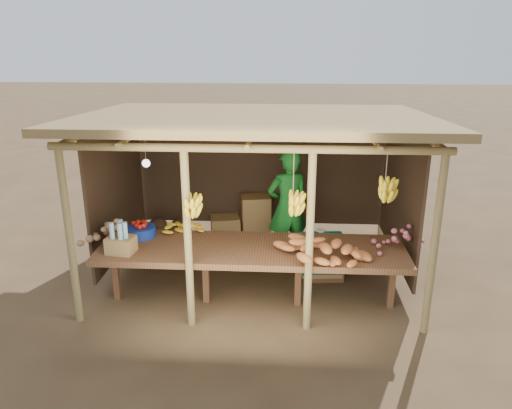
{
  "coord_description": "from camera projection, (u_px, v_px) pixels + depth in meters",
  "views": [
    {
      "loc": [
        0.4,
        -6.76,
        3.37
      ],
      "look_at": [
        0.0,
        0.0,
        1.05
      ],
      "focal_mm": 35.0,
      "sensor_mm": 36.0,
      "label": 1
    }
  ],
  "objects": [
    {
      "name": "onion_heap",
      "position": [
        404.0,
        237.0,
        6.21
      ],
      "size": [
        0.84,
        0.66,
        0.35
      ],
      "primitive_type": null,
      "rotation": [
        0.0,
        0.0,
        -0.35
      ],
      "color": "#CC636F",
      "rests_on": "counter"
    },
    {
      "name": "ground",
      "position": [
        256.0,
        270.0,
        7.49
      ],
      "size": [
        60.0,
        60.0,
        0.0
      ],
      "primitive_type": "plane",
      "color": "brown",
      "rests_on": "ground"
    },
    {
      "name": "potato_heap",
      "position": [
        116.0,
        230.0,
        6.42
      ],
      "size": [
        0.9,
        0.59,
        0.36
      ],
      "primitive_type": null,
      "rotation": [
        0.0,
        0.0,
        0.09
      ],
      "color": "#9F7A52",
      "rests_on": "counter"
    },
    {
      "name": "burlap_sacks",
      "position": [
        169.0,
        231.0,
        8.37
      ],
      "size": [
        0.78,
        0.41,
        0.55
      ],
      "color": "#412D1E",
      "rests_on": "ground"
    },
    {
      "name": "stall_structure",
      "position": [
        261.0,
        147.0,
        6.79
      ],
      "size": [
        4.7,
        3.5,
        2.43
      ],
      "color": "#937F4C",
      "rests_on": "ground"
    },
    {
      "name": "sweet_potato_heap",
      "position": [
        323.0,
        244.0,
        5.98
      ],
      "size": [
        1.16,
        0.75,
        0.36
      ],
      "primitive_type": null,
      "rotation": [
        0.0,
        0.0,
        -0.08
      ],
      "color": "#C16831",
      "rests_on": "counter"
    },
    {
      "name": "banana_pile",
      "position": [
        183.0,
        221.0,
        6.74
      ],
      "size": [
        0.58,
        0.45,
        0.34
      ],
      "primitive_type": null,
      "rotation": [
        0.0,
        0.0,
        0.33
      ],
      "color": "yellow",
      "rests_on": "counter"
    },
    {
      "name": "tarp_crate",
      "position": [
        322.0,
        256.0,
        7.24
      ],
      "size": [
        0.69,
        0.61,
        0.76
      ],
      "color": "brown",
      "rests_on": "ground"
    },
    {
      "name": "counter",
      "position": [
        252.0,
        252.0,
        6.36
      ],
      "size": [
        3.9,
        1.05,
        0.8
      ],
      "color": "brown",
      "rests_on": "ground"
    },
    {
      "name": "vendor",
      "position": [
        288.0,
        207.0,
        7.52
      ],
      "size": [
        0.75,
        0.62,
        1.78
      ],
      "primitive_type": "imported",
      "rotation": [
        0.0,
        0.0,
        3.48
      ],
      "color": "#186C22",
      "rests_on": "ground"
    },
    {
      "name": "carton_stack",
      "position": [
        245.0,
        221.0,
        8.53
      ],
      "size": [
        1.08,
        0.48,
        0.77
      ],
      "color": "#9E7A46",
      "rests_on": "ground"
    },
    {
      "name": "bottle_box",
      "position": [
        121.0,
        241.0,
        6.14
      ],
      "size": [
        0.36,
        0.31,
        0.41
      ],
      "color": "#9E7A46",
      "rests_on": "counter"
    },
    {
      "name": "tomato_basin",
      "position": [
        141.0,
        230.0,
        6.66
      ],
      "size": [
        0.39,
        0.39,
        0.2
      ],
      "rotation": [
        0.0,
        0.0,
        -0.08
      ],
      "color": "navy",
      "rests_on": "counter"
    }
  ]
}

